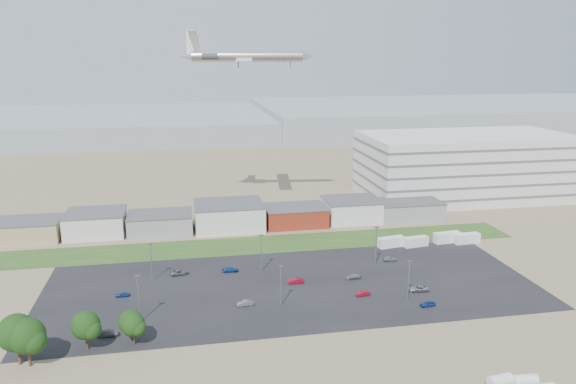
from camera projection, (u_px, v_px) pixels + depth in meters
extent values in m
plane|color=#7E6950|center=(287.00, 325.00, 118.38)|extent=(700.00, 700.00, 0.00)
cube|color=black|center=(292.00, 286.00, 138.35)|extent=(120.00, 50.00, 0.01)
cube|color=#294D1D|center=(255.00, 245.00, 167.95)|extent=(160.00, 16.00, 0.02)
cube|color=silver|center=(465.00, 166.00, 222.31)|extent=(80.00, 40.00, 25.00)
imported|color=#A5A5AA|center=(419.00, 289.00, 135.21)|extent=(4.87, 2.56, 1.31)
imported|color=maroon|center=(363.00, 293.00, 132.61)|extent=(3.62, 1.58, 1.16)
imported|color=navy|center=(428.00, 304.00, 127.08)|extent=(3.65, 1.70, 1.21)
imported|color=#595B5E|center=(245.00, 303.00, 127.44)|extent=(3.93, 1.67, 1.26)
imported|color=navy|center=(123.00, 294.00, 132.19)|extent=(3.28, 1.37, 1.11)
imported|color=navy|center=(230.00, 270.00, 147.13)|extent=(4.27, 1.84, 1.23)
imported|color=maroon|center=(296.00, 281.00, 139.80)|extent=(3.95, 1.40, 1.30)
imported|color=#A5A5AA|center=(390.00, 259.00, 154.79)|extent=(3.77, 1.66, 1.26)
imported|color=#595B5E|center=(180.00, 272.00, 145.25)|extent=(4.88, 2.73, 1.29)
imported|color=#595B5E|center=(108.00, 333.00, 113.72)|extent=(4.66, 2.21, 1.31)
imported|color=#A5A5AA|center=(353.00, 277.00, 142.57)|extent=(3.95, 1.71, 1.13)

